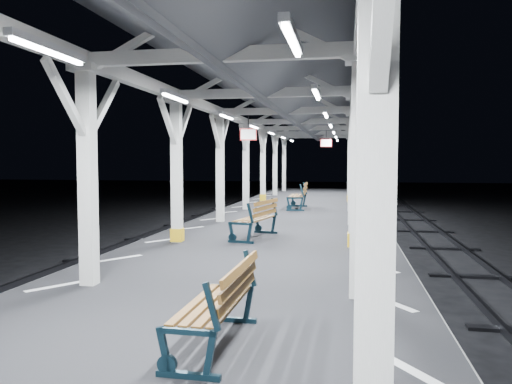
# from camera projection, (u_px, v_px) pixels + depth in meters

# --- Properties ---
(ground) EXTENTS (120.00, 120.00, 0.00)m
(ground) POSITION_uv_depth(u_px,v_px,m) (245.00, 316.00, 9.27)
(ground) COLOR black
(ground) RESTS_ON ground
(platform) EXTENTS (6.00, 50.00, 1.00)m
(platform) POSITION_uv_depth(u_px,v_px,m) (245.00, 290.00, 9.24)
(platform) COLOR black
(platform) RESTS_ON ground
(hazard_stripes_left) EXTENTS (1.00, 48.00, 0.01)m
(hazard_stripes_left) POSITION_uv_depth(u_px,v_px,m) (121.00, 258.00, 9.65)
(hazard_stripes_left) COLOR silver
(hazard_stripes_left) RESTS_ON platform
(hazard_stripes_right) EXTENTS (1.00, 48.00, 0.01)m
(hazard_stripes_right) POSITION_uv_depth(u_px,v_px,m) (381.00, 268.00, 8.77)
(hazard_stripes_right) COLOR silver
(hazard_stripes_right) RESTS_ON platform
(track_left) EXTENTS (2.20, 60.00, 0.16)m
(track_left) POSITION_uv_depth(u_px,v_px,m) (5.00, 299.00, 10.16)
(track_left) COLOR #2D2D33
(track_left) RESTS_ON ground
(canopy) EXTENTS (5.40, 49.00, 4.65)m
(canopy) POSITION_uv_depth(u_px,v_px,m) (244.00, 68.00, 8.96)
(canopy) COLOR silver
(canopy) RESTS_ON platform
(bench_near) EXTENTS (0.64, 1.62, 0.87)m
(bench_near) POSITION_uv_depth(u_px,v_px,m) (222.00, 302.00, 5.03)
(bench_near) COLOR black
(bench_near) RESTS_ON platform
(bench_mid) EXTENTS (0.96, 1.83, 0.94)m
(bench_mid) POSITION_uv_depth(u_px,v_px,m) (258.00, 218.00, 12.14)
(bench_mid) COLOR black
(bench_mid) RESTS_ON platform
(bench_far) EXTENTS (0.75, 1.91, 1.03)m
(bench_far) POSITION_uv_depth(u_px,v_px,m) (300.00, 195.00, 19.61)
(bench_far) COLOR black
(bench_far) RESTS_ON platform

